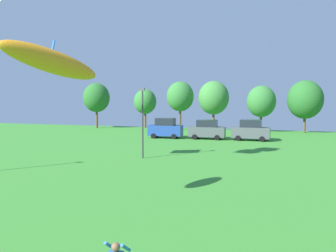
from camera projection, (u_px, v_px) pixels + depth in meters
kite_flying_6 at (51, 61)px, 16.23m from camera, size 3.20×4.92×2.18m
parked_car_leftmost at (165, 128)px, 44.97m from camera, size 4.33×2.11×2.54m
parked_car_second_from_left at (207, 130)px, 43.81m from camera, size 4.46×2.05×2.38m
parked_car_third_from_left at (251, 130)px, 42.39m from camera, size 4.52×2.08×2.49m
light_post_0 at (143, 119)px, 29.95m from camera, size 0.36×0.20×5.95m
treeline_tree_0 at (96, 98)px, 59.54m from camera, size 4.42×4.42×7.53m
treeline_tree_1 at (145, 102)px, 59.67m from camera, size 3.79×3.79×6.52m
treeline_tree_2 at (180, 97)px, 56.67m from camera, size 4.33×4.33×7.67m
treeline_tree_3 at (214, 98)px, 55.93m from camera, size 4.81×4.81×7.72m
treeline_tree_4 at (261, 101)px, 52.69m from camera, size 4.26×4.26×6.89m
treeline_tree_5 at (305, 100)px, 51.57m from camera, size 5.10×5.10×7.63m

